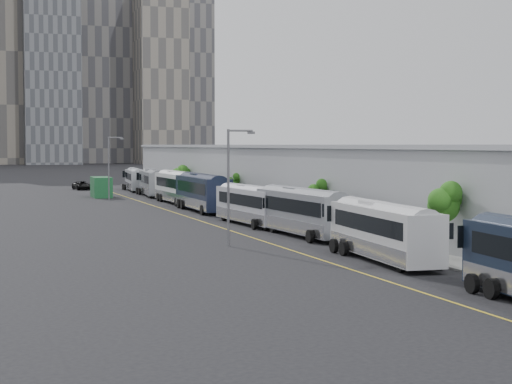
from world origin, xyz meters
name	(u,v)px	position (x,y,z in m)	size (l,w,h in m)	color
sidewalk	(348,227)	(9.00, 55.00, 0.06)	(10.00, 170.00, 0.12)	gray
lane_line	(233,231)	(-1.50, 55.00, 0.01)	(0.12, 160.00, 0.02)	gold
depot	(389,186)	(12.99, 55.00, 3.51)	(12.45, 160.40, 7.20)	gray
skyline	(17,29)	(-2.90, 324.16, 50.85)	(145.00, 64.00, 120.00)	slate
bus_2	(384,237)	(1.91, 34.64, 1.53)	(3.44, 12.58, 3.63)	silver
bus_3	(302,216)	(2.61, 49.76, 1.59)	(3.28, 12.99, 3.76)	slate
bus_4	(251,208)	(1.84, 60.14, 1.49)	(3.11, 12.17, 3.52)	silver
bus_5	(203,196)	(1.80, 76.55, 1.70)	(3.06, 13.83, 4.03)	black
bus_6	(178,190)	(2.21, 89.59, 1.66)	(2.99, 13.49, 3.94)	white
bus_7	(153,185)	(2.47, 105.55, 1.57)	(3.66, 12.87, 3.71)	slate
bus_8	(136,181)	(2.71, 119.29, 1.48)	(3.55, 12.19, 3.51)	#A7AAB1
tree_1	(444,202)	(5.79, 34.11, 3.64)	(2.03, 2.03, 4.68)	black
tree_2	(317,193)	(6.13, 55.18, 3.09)	(1.34, 1.34, 3.82)	black
tree_3	(233,183)	(6.24, 79.74, 2.82)	(1.11, 1.11, 3.47)	black
tree_4	(180,175)	(5.63, 102.17, 3.08)	(2.34, 2.34, 4.26)	black
street_lamp_near	(231,178)	(-4.67, 45.19, 4.82)	(2.04, 0.22, 8.29)	#59595E
street_lamp_far	(110,163)	(-4.65, 98.21, 4.79)	(2.04, 0.22, 8.23)	#59595E
shipping_container	(101,187)	(-4.83, 104.91, 1.39)	(2.46, 5.38, 2.78)	#174C27
suv	(82,185)	(-4.75, 125.53, 0.70)	(2.32, 5.04, 1.40)	black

